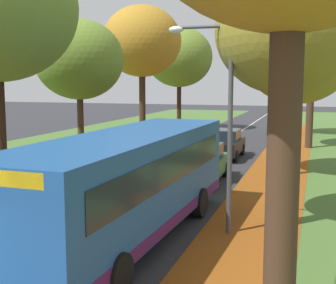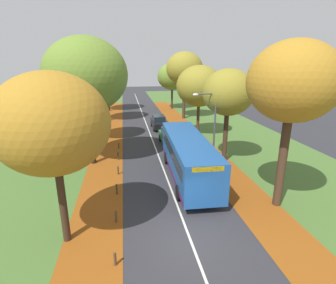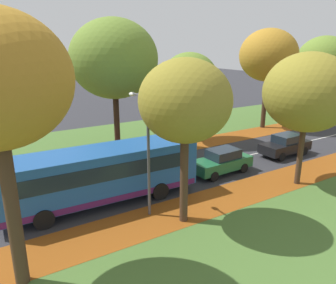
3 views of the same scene
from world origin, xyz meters
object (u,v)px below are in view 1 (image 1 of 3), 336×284
object	(u,v)px
car_green_lead	(203,163)
tree_right_distant	(310,66)
car_black_following	(226,144)
bollard_fifth	(53,183)
tree_left_mid	(79,60)
streetlamp_right	(219,104)
tree_right_far	(313,37)
tree_right_near	(286,32)
tree_left_far	(142,42)
tree_right_mid	(298,55)
tree_left_distant	(179,57)
bollard_sixth	(89,171)
bollard_fourth	(4,204)
bus	(129,181)

from	to	relation	value
car_green_lead	tree_right_distant	bearing A→B (deg)	79.08
car_black_following	bollard_fifth	bearing A→B (deg)	-115.43
car_green_lead	car_black_following	distance (m)	6.60
tree_left_mid	streetlamp_right	distance (m)	13.25
tree_right_far	streetlamp_right	xyz separation A→B (m)	(-2.21, -18.93, -3.43)
tree_right_near	car_black_following	bearing A→B (deg)	108.12
tree_left_far	tree_right_mid	size ratio (longest dim) A/B	1.24
tree_left_distant	bollard_sixth	distance (m)	22.18
tree_left_far	bollard_fourth	world-z (taller)	tree_left_far
tree_right_near	bus	distance (m)	6.22
tree_right_far	bollard_fifth	bearing A→B (deg)	-120.49
tree_right_distant	streetlamp_right	distance (m)	27.58
bollard_fourth	car_black_following	bearing A→B (deg)	70.07
tree_right_mid	bus	bearing A→B (deg)	-109.30
tree_right_far	bollard_sixth	distance (m)	17.43
tree_left_mid	tree_right_far	world-z (taller)	tree_right_far
bollard_sixth	streetlamp_right	distance (m)	10.01
bollard_sixth	bus	xyz separation A→B (m)	(5.10, -7.53, 1.41)
bollard_sixth	streetlamp_right	size ratio (longest dim) A/B	0.10
tree_right_mid	car_black_following	world-z (taller)	tree_right_mid
bollard_fifth	car_green_lead	world-z (taller)	car_green_lead
tree_right_distant	car_black_following	distance (m)	15.51
tree_right_far	bollard_fourth	world-z (taller)	tree_right_far
streetlamp_right	tree_left_far	bearing A→B (deg)	116.82
tree_left_distant	tree_right_distant	world-z (taller)	tree_left_distant
tree_left_mid	tree_right_far	bearing A→B (deg)	40.01
bollard_fourth	car_black_following	size ratio (longest dim) A/B	0.16
tree_left_distant	car_green_lead	xyz separation A→B (m)	(7.12, -20.48, -5.67)
tree_left_distant	tree_right_near	xyz separation A→B (m)	(10.88, -26.09, -0.67)
tree_left_mid	bollard_fifth	bearing A→B (deg)	-71.55
bollard_fourth	bus	world-z (taller)	bus
tree_right_far	car_green_lead	xyz separation A→B (m)	(-4.25, -12.20, -6.36)
tree_right_near	bollard_fifth	distance (m)	10.63
tree_left_mid	tree_right_near	xyz separation A→B (m)	(11.08, -8.10, 0.31)
tree_right_mid	tree_right_distant	size ratio (longest dim) A/B	0.99
tree_left_distant	bus	xyz separation A→B (m)	(7.02, -28.74, -4.78)
tree_left_mid	tree_right_distant	distance (m)	21.46
tree_right_near	car_green_lead	bearing A→B (deg)	123.80
bollard_fourth	bollard_fifth	size ratio (longest dim) A/B	0.92
tree_right_near	streetlamp_right	size ratio (longest dim) A/B	1.28
tree_right_mid	streetlamp_right	xyz separation A→B (m)	(-1.74, -9.54, -1.84)
bollard_fourth	tree_right_distant	bearing A→B (deg)	71.70
tree_right_far	streetlamp_right	size ratio (longest dim) A/B	1.59
tree_right_mid	streetlamp_right	bearing A→B (deg)	-100.33
tree_right_distant	car_black_following	xyz separation A→B (m)	(-4.24, -14.12, -4.82)
bus	tree_right_near	bearing A→B (deg)	34.51
tree_right_near	car_black_following	distance (m)	13.77
tree_left_far	tree_right_mid	bearing A→B (deg)	-39.05
streetlamp_right	bus	bearing A→B (deg)	-144.39
tree_left_mid	bollard_fifth	size ratio (longest dim) A/B	10.60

